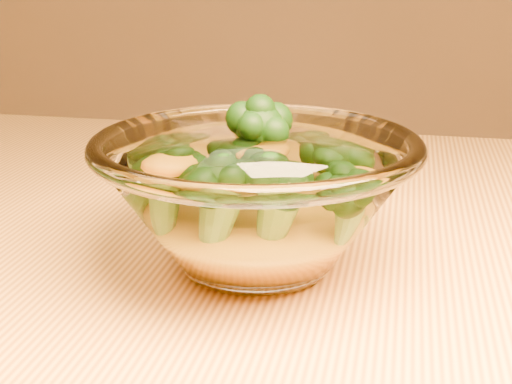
% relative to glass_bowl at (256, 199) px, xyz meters
% --- Properties ---
extents(glass_bowl, '(0.20, 0.20, 0.09)m').
position_rel_glass_bowl_xyz_m(glass_bowl, '(0.00, 0.00, 0.00)').
color(glass_bowl, white).
rests_on(glass_bowl, table).
extents(cheese_sauce, '(0.12, 0.12, 0.03)m').
position_rel_glass_bowl_xyz_m(cheese_sauce, '(0.00, 0.00, -0.02)').
color(cheese_sauce, '#FFAF15').
rests_on(cheese_sauce, glass_bowl).
extents(broccoli_heap, '(0.13, 0.11, 0.08)m').
position_rel_glass_bowl_xyz_m(broccoli_heap, '(-0.00, 0.00, 0.01)').
color(broccoli_heap, black).
rests_on(broccoli_heap, cheese_sauce).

